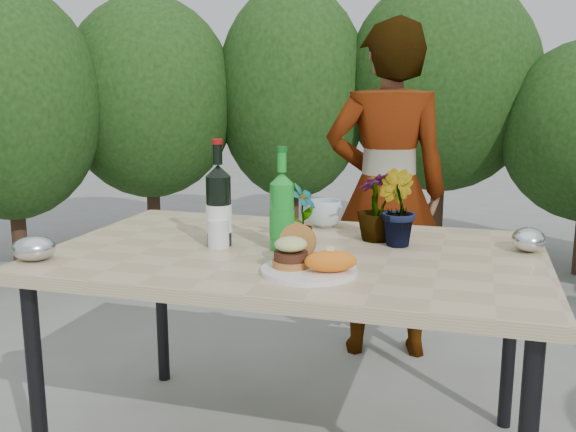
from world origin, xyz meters
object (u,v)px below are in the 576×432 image
(dinner_plate, at_px, (309,270))
(patio_table, at_px, (295,267))
(wine_bottle, at_px, (219,207))
(person, at_px, (387,192))

(dinner_plate, bearing_deg, patio_table, 114.46)
(dinner_plate, relative_size, wine_bottle, 0.78)
(dinner_plate, bearing_deg, person, 87.44)
(patio_table, bearing_deg, person, 80.55)
(wine_bottle, bearing_deg, patio_table, 0.46)
(patio_table, relative_size, dinner_plate, 5.71)
(dinner_plate, xyz_separation_m, wine_bottle, (-0.37, 0.23, 0.13))
(wine_bottle, relative_size, person, 0.23)
(dinner_plate, xyz_separation_m, person, (0.06, 1.26, 0.03))
(dinner_plate, bearing_deg, wine_bottle, 147.94)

